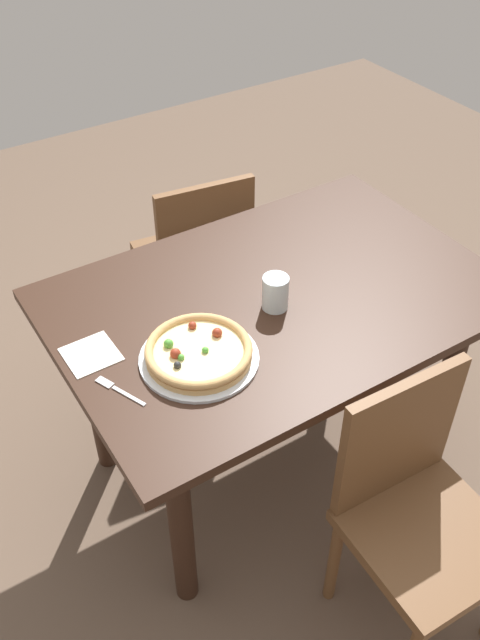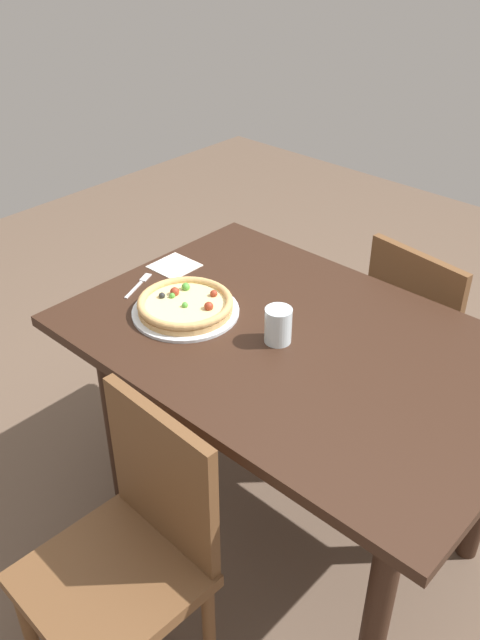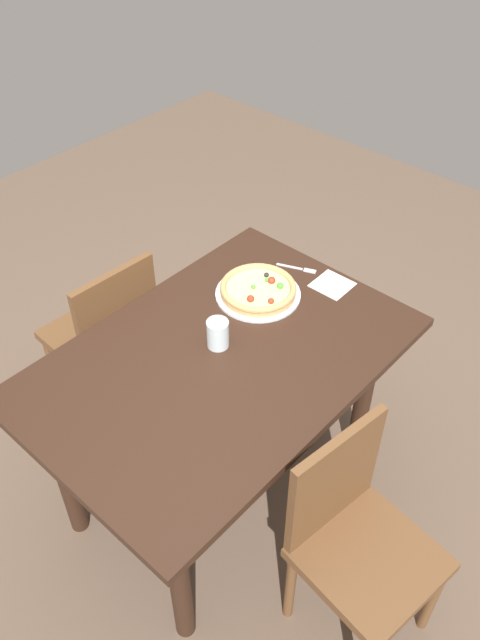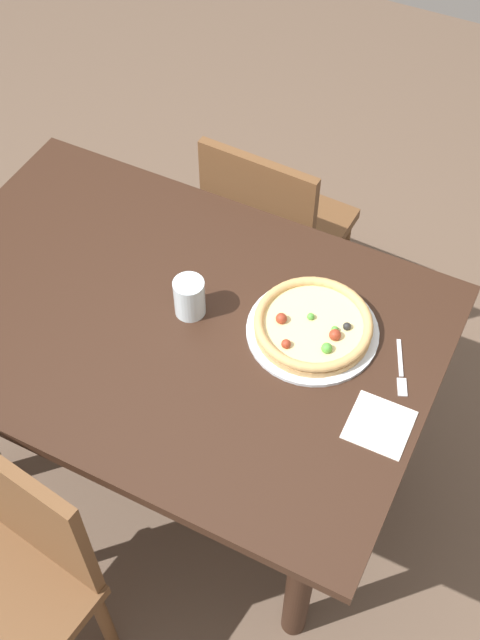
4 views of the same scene
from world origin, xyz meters
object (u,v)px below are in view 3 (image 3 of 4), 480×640
at_px(dining_table, 221,380).
at_px(drinking_glass, 218,334).
at_px(napkin, 332,285).
at_px(fork, 300,269).
at_px(pizza, 258,289).
at_px(chair_far, 356,537).
at_px(chair_near, 107,334).
at_px(plate, 258,294).

relative_size(dining_table, drinking_glass, 12.58).
bearing_deg(dining_table, napkin, 174.51).
bearing_deg(fork, drinking_glass, -106.66).
bearing_deg(drinking_glass, fork, -173.86).
bearing_deg(pizza, dining_table, 19.35).
distance_m(fork, napkin, 0.16).
bearing_deg(chair_far, chair_near, -85.19).
distance_m(pizza, drinking_glass, 0.31).
xyz_separation_m(fork, drinking_glass, (0.54, 0.06, 0.05)).
height_order(chair_near, napkin, chair_near).
distance_m(chair_far, drinking_glass, 0.81).
bearing_deg(chair_far, plate, -110.47).
distance_m(dining_table, napkin, 0.60).
height_order(chair_far, napkin, chair_far).
height_order(chair_near, fork, chair_near).
relative_size(chair_near, fork, 5.48).
bearing_deg(drinking_glass, chair_far, 80.19).
xyz_separation_m(pizza, fork, (-0.24, 0.02, -0.03)).
bearing_deg(plate, napkin, 143.87).
relative_size(dining_table, fork, 8.51).
distance_m(pizza, napkin, 0.30).
distance_m(chair_far, napkin, 0.96).
height_order(dining_table, plate, plate).
bearing_deg(pizza, drinking_glass, 13.89).
bearing_deg(dining_table, fork, -169.92).
relative_size(fork, drinking_glass, 1.48).
relative_size(chair_near, drinking_glass, 8.10).
bearing_deg(drinking_glass, napkin, 169.52).
height_order(chair_far, drinking_glass, drinking_glass).
distance_m(fork, drinking_glass, 0.55).
distance_m(chair_far, plate, 0.95).
bearing_deg(dining_table, plate, -160.52).
bearing_deg(plate, pizza, 116.92).
height_order(chair_far, pizza, chair_far).
bearing_deg(dining_table, chair_far, 82.71).
height_order(dining_table, pizza, pizza).
bearing_deg(chair_near, fork, -41.20).
bearing_deg(fork, napkin, -21.20).
height_order(dining_table, chair_near, chair_near).
relative_size(pizza, napkin, 2.09).
xyz_separation_m(chair_near, chair_far, (0.07, 1.34, 0.00)).
relative_size(chair_near, chair_far, 1.00).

